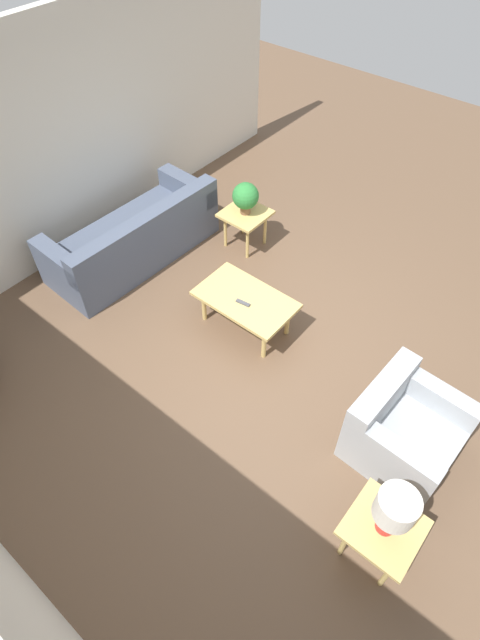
{
  "coord_description": "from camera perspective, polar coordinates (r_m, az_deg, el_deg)",
  "views": [
    {
      "loc": [
        -1.88,
        2.79,
        4.25
      ],
      "look_at": [
        0.21,
        0.25,
        0.55
      ],
      "focal_mm": 28.0,
      "sensor_mm": 36.0,
      "label": 1
    }
  ],
  "objects": [
    {
      "name": "side_table_plant",
      "position": [
        6.38,
        0.62,
        11.63
      ],
      "size": [
        0.54,
        0.54,
        0.5
      ],
      "color": "tan",
      "rests_on": "ground_plane"
    },
    {
      "name": "sofa",
      "position": [
        6.4,
        -11.91,
        9.06
      ],
      "size": [
        0.98,
        2.2,
        0.79
      ],
      "rotation": [
        0.0,
        0.0,
        1.54
      ],
      "color": "#4C566B",
      "rests_on": "ground_plane"
    },
    {
      "name": "wall_right",
      "position": [
        6.37,
        -19.75,
        18.6
      ],
      "size": [
        0.12,
        7.2,
        2.7
      ],
      "color": "silver",
      "rests_on": "ground_plane"
    },
    {
      "name": "table_lamp",
      "position": [
        3.81,
        17.27,
        -20.01
      ],
      "size": [
        0.3,
        0.3,
        0.5
      ],
      "color": "red",
      "rests_on": "side_table_lamp"
    },
    {
      "name": "coffee_table",
      "position": [
        5.33,
        0.63,
        2.14
      ],
      "size": [
        1.06,
        0.62,
        0.45
      ],
      "color": "tan",
      "rests_on": "ground_plane"
    },
    {
      "name": "armchair",
      "position": [
        4.75,
        18.05,
        -11.83
      ],
      "size": [
        0.88,
        0.93,
        0.76
      ],
      "rotation": [
        0.0,
        0.0,
        -1.61
      ],
      "color": "#A8ADB2",
      "rests_on": "ground_plane"
    },
    {
      "name": "ground_plane",
      "position": [
        5.42,
        3.42,
        -3.38
      ],
      "size": [
        14.0,
        14.0,
        0.0
      ],
      "primitive_type": "plane",
      "color": "brown"
    },
    {
      "name": "potted_plant",
      "position": [
        6.2,
        0.64,
        13.93
      ],
      "size": [
        0.32,
        0.32,
        0.41
      ],
      "color": "brown",
      "rests_on": "side_table_plant"
    },
    {
      "name": "side_table_lamp",
      "position": [
        4.17,
        15.95,
        -22.1
      ],
      "size": [
        0.54,
        0.54,
        0.5
      ],
      "color": "tan",
      "rests_on": "ground_plane"
    },
    {
      "name": "remote_control",
      "position": [
        5.23,
        0.35,
        1.97
      ],
      "size": [
        0.16,
        0.06,
        0.02
      ],
      "color": "#4C4C51",
      "rests_on": "coffee_table"
    }
  ]
}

